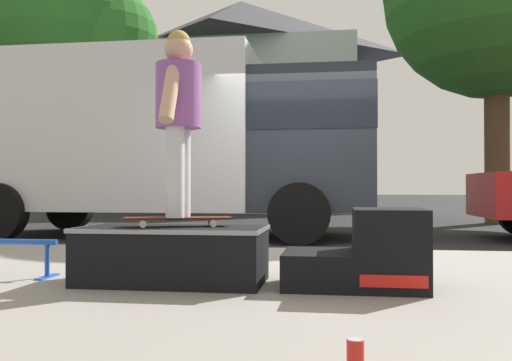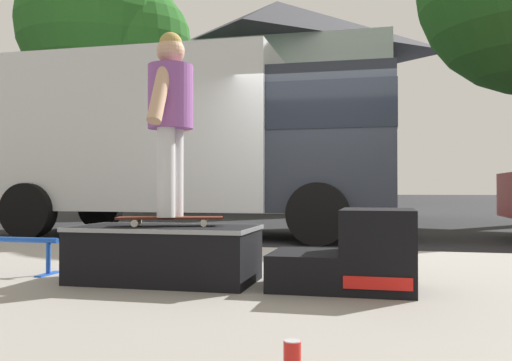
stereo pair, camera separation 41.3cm
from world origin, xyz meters
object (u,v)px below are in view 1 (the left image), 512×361
skate_box (173,253)px  soda_can_b (355,356)px  box_truck (168,137)px  skater_kid (179,107)px  street_tree_main (70,25)px  skateboard (178,219)px  kicker_ramp (367,255)px

skate_box → soda_can_b: skate_box is taller
skate_box → box_truck: box_truck is taller
skater_kid → street_tree_main: street_tree_main is taller
soda_can_b → skater_kid: bearing=123.7°
skate_box → skater_kid: 1.07m
skate_box → skateboard: bearing=32.3°
kicker_ramp → soda_can_b: size_ratio=7.71×
skate_box → skater_kid: (0.03, 0.02, 1.07)m
skate_box → street_tree_main: bearing=120.4°
skateboard → box_truck: 5.58m
kicker_ramp → box_truck: 6.19m
soda_can_b → box_truck: (-2.92, 7.02, 1.52)m
soda_can_b → street_tree_main: bearing=121.1°
soda_can_b → skateboard: bearing=123.7°
skateboard → soda_can_b: size_ratio=6.38×
skater_kid → soda_can_b: 2.51m
kicker_ramp → box_truck: box_truck is taller
skater_kid → skateboard: bearing=0.0°
soda_can_b → street_tree_main: 14.88m
skateboard → soda_can_b: skateboard is taller
skater_kid → soda_can_b: bearing=-56.3°
kicker_ramp → street_tree_main: bearing=125.9°
kicker_ramp → street_tree_main: street_tree_main is taller
skater_kid → box_truck: bearing=108.1°
box_truck → street_tree_main: size_ratio=0.90×
skater_kid → soda_can_b: (1.22, -1.83, -1.23)m
skateboard → box_truck: (-1.70, 5.19, 1.11)m
skate_box → skateboard: (0.03, 0.02, 0.25)m
skate_box → box_truck: bearing=107.7°
kicker_ramp → skater_kid: skater_kid is taller
skate_box → soda_can_b: 2.20m
box_truck → street_tree_main: (-4.30, 4.96, 3.57)m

